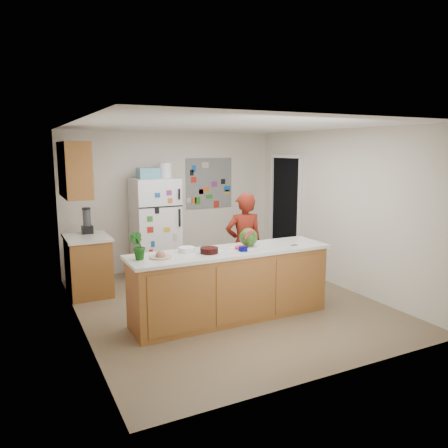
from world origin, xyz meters
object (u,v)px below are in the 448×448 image
person (244,245)px  cherry_bowl (209,250)px  refrigerator (155,227)px  watermelon (248,237)px

person → cherry_bowl: 1.23m
cherry_bowl → refrigerator: bearing=88.2°
refrigerator → watermelon: bearing=-77.1°
watermelon → cherry_bowl: bearing=-172.1°
watermelon → cherry_bowl: (-0.61, -0.08, -0.10)m
person → cherry_bowl: bearing=50.2°
refrigerator → person: (0.86, -1.63, -0.07)m
person → cherry_bowl: size_ratio=6.95×
refrigerator → cherry_bowl: (-0.07, -2.42, 0.11)m
person → watermelon: size_ratio=6.48×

